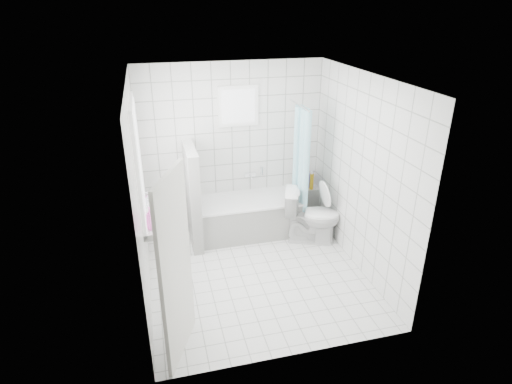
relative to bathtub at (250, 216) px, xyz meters
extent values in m
plane|color=white|center=(-0.18, -1.12, -0.29)|extent=(3.00, 3.00, 0.00)
plane|color=white|center=(-0.18, -1.12, 2.31)|extent=(3.00, 3.00, 0.00)
cube|color=white|center=(-0.18, 0.38, 1.01)|extent=(2.80, 0.02, 2.60)
cube|color=white|center=(-0.18, -2.62, 1.01)|extent=(2.80, 0.02, 2.60)
cube|color=white|center=(-1.58, -1.12, 1.01)|extent=(0.02, 3.00, 2.60)
cube|color=white|center=(1.22, -1.12, 1.01)|extent=(0.02, 3.00, 2.60)
cube|color=white|center=(-1.53, -0.82, 1.31)|extent=(0.01, 0.90, 1.40)
cube|color=white|center=(-0.08, 0.33, 1.66)|extent=(0.50, 0.01, 0.50)
cube|color=white|center=(-1.49, -0.82, 0.57)|extent=(0.18, 1.02, 0.08)
cube|color=silver|center=(-1.27, -2.24, 0.71)|extent=(0.35, 0.75, 2.00)
cube|color=white|center=(0.00, 0.00, -0.02)|extent=(1.58, 0.75, 0.55)
cube|color=white|center=(0.00, 0.00, 0.27)|extent=(1.60, 0.77, 0.03)
cube|color=white|center=(-0.87, -0.05, 0.46)|extent=(0.15, 0.85, 1.50)
cube|color=white|center=(1.03, 0.25, -0.02)|extent=(0.40, 0.24, 0.55)
imported|color=white|center=(0.85, -0.48, 0.13)|extent=(0.93, 0.73, 0.84)
cylinder|color=silver|center=(0.74, -0.02, 1.71)|extent=(0.02, 0.80, 0.02)
cube|color=silver|center=(0.10, 0.33, 0.56)|extent=(0.18, 0.06, 0.06)
imported|color=#DA6DCF|center=(-1.48, -0.54, 0.71)|extent=(0.13, 0.13, 0.20)
imported|color=silver|center=(-1.48, -0.72, 0.75)|extent=(0.14, 0.14, 0.28)
imported|color=silver|center=(-1.48, -0.87, 0.70)|extent=(0.15, 0.15, 0.18)
imported|color=#E559B9|center=(-1.48, -1.18, 0.75)|extent=(0.15, 0.15, 0.28)
cylinder|color=#182BC3|center=(1.10, 0.26, 0.38)|extent=(0.06, 0.06, 0.24)
cylinder|color=gold|center=(1.09, 0.19, 0.39)|extent=(0.06, 0.06, 0.26)
cylinder|color=green|center=(0.99, 0.16, 0.37)|extent=(0.06, 0.06, 0.23)
cylinder|color=#BB163B|center=(1.00, 0.29, 0.38)|extent=(0.06, 0.06, 0.24)
camera|label=1|loc=(-1.38, -5.79, 3.09)|focal=30.00mm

